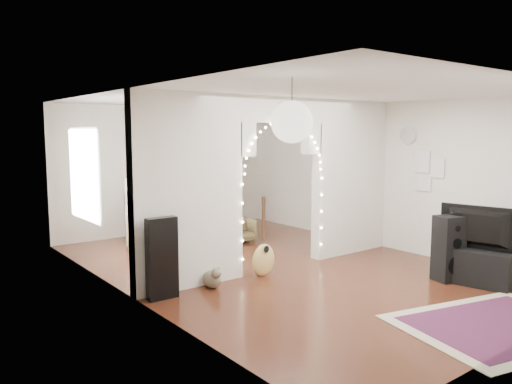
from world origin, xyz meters
TOP-DOWN VIEW (x-y plane):
  - floor at (0.00, 0.00)m, footprint 7.50×7.50m
  - ceiling at (0.00, 0.00)m, footprint 5.00×7.50m
  - wall_back at (0.00, 3.75)m, footprint 5.00×0.02m
  - wall_left at (-2.50, 0.00)m, footprint 0.02×7.50m
  - wall_right at (2.50, 0.00)m, footprint 0.02×7.50m
  - divider_wall at (0.00, 0.00)m, footprint 5.00×0.20m
  - fairy_lights at (0.00, -0.13)m, footprint 1.64×0.04m
  - window at (-2.47, 1.80)m, footprint 0.04×1.20m
  - wall_clock at (2.48, -0.60)m, footprint 0.03×0.31m
  - picture_frames at (2.48, -1.00)m, footprint 0.02×0.50m
  - paper_lantern at (-1.90, -2.40)m, footprint 0.40×0.40m
  - ceiling_fan at (0.00, 2.00)m, footprint 1.10×1.10m
  - area_rug at (0.35, -3.40)m, footprint 2.50×2.10m
  - guitar_case at (-2.20, -0.25)m, footprint 0.41×0.15m
  - acoustic_guitar at (-0.52, -0.25)m, footprint 0.43×0.24m
  - tabby_cat at (-1.44, -0.27)m, footprint 0.25×0.50m
  - floor_speaker at (1.47, -2.07)m, footprint 0.44×0.41m
  - media_console at (1.60, -2.40)m, footprint 0.60×1.06m
  - tv at (1.60, -2.40)m, footprint 0.36×1.08m
  - bookcase at (-0.75, 2.67)m, footprint 1.32×0.72m
  - dining_table at (-0.39, 3.16)m, footprint 1.27×0.91m
  - flower_vase at (-0.39, 3.16)m, footprint 0.20×0.20m
  - dining_chair_left at (-1.13, 1.70)m, footprint 0.59×0.61m
  - dining_chair_right at (0.61, 1.88)m, footprint 0.56×0.57m

SIDE VIEW (x-z plane):
  - floor at x=0.00m, z-range 0.00..0.00m
  - area_rug at x=0.35m, z-range 0.00..0.02m
  - tabby_cat at x=-1.44m, z-range -0.03..0.30m
  - dining_chair_right at x=0.61m, z-range 0.00..0.46m
  - media_console at x=1.60m, z-range 0.00..0.50m
  - dining_chair_left at x=-1.13m, z-range 0.00..0.52m
  - acoustic_guitar at x=-0.52m, z-range -0.07..0.96m
  - floor_speaker at x=1.47m, z-range 0.00..0.95m
  - guitar_case at x=-2.20m, z-range 0.00..1.07m
  - bookcase at x=-0.75m, z-range 0.00..1.32m
  - dining_table at x=-0.39m, z-range 0.30..1.06m
  - tv at x=1.60m, z-range 0.50..1.12m
  - flower_vase at x=-0.39m, z-range 0.76..0.95m
  - wall_back at x=0.00m, z-range 0.00..2.70m
  - wall_left at x=-2.50m, z-range 0.00..2.70m
  - wall_right at x=2.50m, z-range 0.00..2.70m
  - divider_wall at x=0.00m, z-range 0.07..2.77m
  - window at x=-2.47m, z-range 0.80..2.20m
  - picture_frames at x=2.48m, z-range 1.15..1.85m
  - fairy_lights at x=0.00m, z-range 0.75..2.35m
  - wall_clock at x=2.48m, z-range 1.95..2.25m
  - paper_lantern at x=-1.90m, z-range 2.05..2.45m
  - ceiling_fan at x=0.00m, z-range 2.25..2.55m
  - ceiling at x=0.00m, z-range 2.69..2.71m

